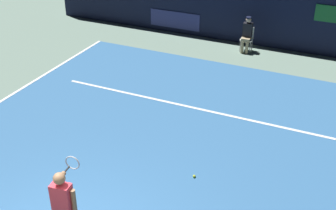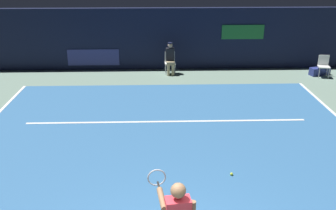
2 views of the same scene
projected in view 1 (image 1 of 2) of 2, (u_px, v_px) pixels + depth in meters
ground_plane at (162, 139)px, 11.83m from camera, size 33.21×33.21×0.00m
court_surface at (162, 139)px, 11.83m from camera, size 10.66×10.68×0.01m
line_sideline_right at (5, 98)px, 13.76m from camera, size 0.10×10.68×0.01m
line_service at (189, 107)px, 13.31m from camera, size 8.32×0.10×0.01m
back_wall at (247, 10)px, 17.31m from camera, size 17.01×0.33×2.60m
tennis_player at (64, 205)px, 8.13m from camera, size 0.71×0.93×1.73m
line_judge_on_chair at (247, 34)px, 16.78m from camera, size 0.46×0.54×1.32m
tennis_ball at (194, 176)px, 10.38m from camera, size 0.07×0.07×0.07m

